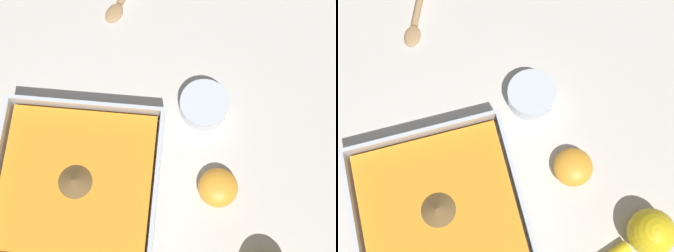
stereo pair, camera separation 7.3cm
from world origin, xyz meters
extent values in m
plane|color=beige|center=(0.00, 0.00, 0.00)|extent=(4.00, 4.00, 0.00)
cube|color=silver|center=(-0.04, 0.02, 0.00)|extent=(0.25, 0.25, 0.01)
cube|color=silver|center=(-0.04, 0.14, 0.03)|extent=(0.25, 0.01, 0.05)
cube|color=silver|center=(-0.04, -0.10, 0.03)|extent=(0.25, 0.01, 0.05)
cube|color=silver|center=(0.08, 0.02, 0.03)|extent=(0.01, 0.23, 0.05)
cube|color=orange|center=(-0.04, 0.02, 0.03)|extent=(0.22, 0.22, 0.03)
cone|color=brown|center=(-0.04, 0.02, 0.05)|extent=(0.05, 0.05, 0.02)
cylinder|color=silver|center=(0.11, -0.17, 0.02)|extent=(0.08, 0.08, 0.03)
cylinder|color=brown|center=(0.11, -0.17, 0.01)|extent=(0.07, 0.07, 0.02)
sphere|color=yellow|center=(-0.15, -0.27, 0.03)|extent=(0.07, 0.07, 0.07)
ellipsoid|color=orange|center=(-0.02, -0.20, 0.02)|extent=(0.06, 0.06, 0.03)
ellipsoid|color=tan|center=(0.27, 0.00, 0.01)|extent=(0.05, 0.04, 0.01)
camera|label=1|loc=(-0.14, -0.13, 0.73)|focal=50.00mm
camera|label=2|loc=(-0.14, -0.06, 0.73)|focal=50.00mm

